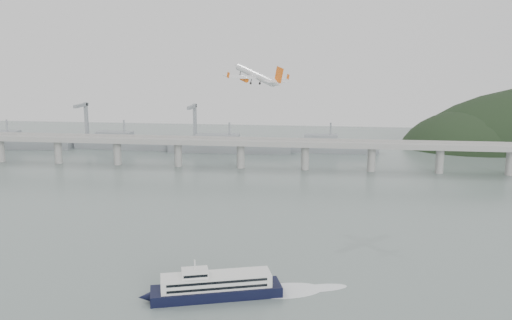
# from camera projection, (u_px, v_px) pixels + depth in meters

# --- Properties ---
(ground) EXTENTS (900.00, 900.00, 0.00)m
(ground) POSITION_uv_depth(u_px,v_px,m) (240.00, 271.00, 224.88)
(ground) COLOR slate
(ground) RESTS_ON ground
(bridge) EXTENTS (800.00, 22.00, 23.90)m
(bridge) POSITION_uv_depth(u_px,v_px,m) (278.00, 146.00, 416.09)
(bridge) COLOR gray
(bridge) RESTS_ON ground
(distant_fleet) EXTENTS (453.00, 60.90, 40.00)m
(distant_fleet) POSITION_uv_depth(u_px,v_px,m) (117.00, 143.00, 500.28)
(distant_fleet) COLOR gray
(distant_fleet) RESTS_ON ground
(ferry) EXTENTS (77.41, 31.56, 15.01)m
(ferry) POSITION_uv_depth(u_px,v_px,m) (216.00, 286.00, 200.65)
(ferry) COLOR black
(ferry) RESTS_ON ground
(airliner) EXTENTS (33.17, 34.76, 13.25)m
(airliner) POSITION_uv_depth(u_px,v_px,m) (257.00, 75.00, 279.16)
(airliner) COLOR silver
(airliner) RESTS_ON ground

